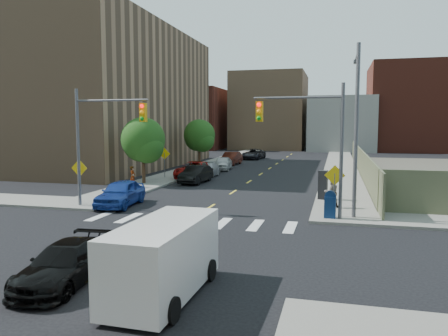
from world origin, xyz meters
The scene contains 30 objects.
ground centered at (0.00, 0.00, 0.00)m, with size 160.00×160.00×0.00m, color black.
sidewalk_nw centered at (-7.75, 41.50, 0.07)m, with size 3.50×73.00×0.15m, color gray.
sidewalk_ne centered at (7.75, 41.50, 0.07)m, with size 3.50×73.00×0.15m, color gray.
fence_north centered at (9.60, 28.00, 1.25)m, with size 0.12×44.00×2.50m, color #595F42.
building_nw centered at (-22.00, 30.00, 8.00)m, with size 22.00×30.00×16.00m, color #8C6B4C.
bg_bldg_west centered at (-22.00, 70.00, 6.00)m, with size 14.00×18.00×12.00m, color #592319.
bg_bldg_midwest centered at (-6.00, 72.00, 7.50)m, with size 14.00×16.00×15.00m, color #8C6B4C.
bg_bldg_center centered at (8.00, 70.00, 5.00)m, with size 12.00×16.00×10.00m, color gray.
bg_bldg_east centered at (22.00, 72.00, 8.00)m, with size 18.00×18.00×16.00m, color #592319.
signal_nw centered at (-5.98, 6.00, 4.53)m, with size 4.59×0.30×7.00m.
signal_ne centered at (5.98, 6.00, 4.53)m, with size 4.59×0.30×7.00m.
streetlight_ne centered at (8.20, 6.90, 5.22)m, with size 0.25×3.70×9.00m.
warn_sign_nw centered at (-7.80, 6.50, 1.99)m, with size 1.06×0.06×2.83m.
warn_sign_ne centered at (7.20, 6.50, 1.99)m, with size 1.06×0.06×2.83m.
warn_sign_midwest centered at (-7.80, 20.00, 1.99)m, with size 1.06×0.06×2.83m.
tree_west_near centered at (-8.00, 16.05, 3.48)m, with size 3.66×3.64×5.52m.
tree_west_far centered at (-8.00, 31.05, 3.48)m, with size 3.66×3.64×5.52m.
parked_car_blue centered at (-5.35, 7.00, 0.79)m, with size 1.87×4.64×1.58m, color #1B3B96.
parked_car_black centered at (-4.20, 18.12, 0.74)m, with size 1.57×4.51×1.49m, color black.
parked_car_red centered at (-5.26, 21.03, 0.78)m, with size 2.59×5.61×1.56m, color #A41110.
parked_car_silver centered at (-4.57, 22.45, 0.66)m, with size 1.86×4.58×1.33m, color #9FA0A6.
parked_car_white centered at (-4.68, 28.89, 0.73)m, with size 1.73×4.30×1.47m, color #BABABA.
parked_car_maroon centered at (-5.25, 35.13, 0.78)m, with size 1.65×4.72×1.56m, color #3E140C.
parked_car_grey centered at (-4.20, 44.45, 0.74)m, with size 2.44×5.29×1.47m, color black.
black_sedan centered at (-0.80, -5.22, 0.63)m, with size 1.76×4.34×1.26m, color black.
cargo_van centered at (2.54, -5.20, 1.15)m, with size 2.08×4.81×2.18m.
mailbox centered at (7.01, 6.00, 0.84)m, with size 0.60×0.46×1.42m.
payphone centered at (6.46, 11.68, 1.07)m, with size 0.55×0.45×1.85m, color black.
pedestrian_west centered at (-7.80, 13.61, 0.95)m, with size 0.58×0.38×1.60m, color gray.
pedestrian_east centered at (7.04, 8.97, 1.03)m, with size 0.85×0.66×1.75m, color gray.
Camera 1 is at (7.26, -16.71, 4.93)m, focal length 35.00 mm.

